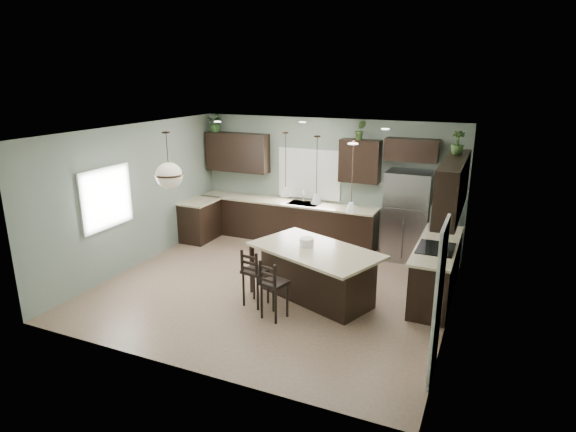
{
  "coord_description": "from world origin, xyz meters",
  "views": [
    {
      "loc": [
        3.44,
        -7.21,
        3.7
      ],
      "look_at": [
        0.1,
        0.4,
        1.25
      ],
      "focal_mm": 30.0,
      "sensor_mm": 36.0,
      "label": 1
    }
  ],
  "objects_px": {
    "kitchen_island": "(315,275)",
    "bar_stool_left": "(256,277)",
    "refrigerator": "(407,216)",
    "serving_dish": "(307,242)",
    "bar_stool_center": "(274,289)",
    "plant_back_left": "(216,123)"
  },
  "relations": [
    {
      "from": "bar_stool_center",
      "to": "bar_stool_left",
      "type": "bearing_deg",
      "value": 163.88
    },
    {
      "from": "kitchen_island",
      "to": "refrigerator",
      "type": "bearing_deg",
      "value": 89.37
    },
    {
      "from": "kitchen_island",
      "to": "serving_dish",
      "type": "bearing_deg",
      "value": 180.0
    },
    {
      "from": "serving_dish",
      "to": "bar_stool_center",
      "type": "distance_m",
      "value": 1.05
    },
    {
      "from": "bar_stool_center",
      "to": "kitchen_island",
      "type": "bearing_deg",
      "value": 81.46
    },
    {
      "from": "kitchen_island",
      "to": "bar_stool_left",
      "type": "distance_m",
      "value": 1.0
    },
    {
      "from": "bar_stool_left",
      "to": "plant_back_left",
      "type": "bearing_deg",
      "value": 138.21
    },
    {
      "from": "serving_dish",
      "to": "plant_back_left",
      "type": "distance_m",
      "value": 4.58
    },
    {
      "from": "refrigerator",
      "to": "bar_stool_center",
      "type": "distance_m",
      "value": 3.72
    },
    {
      "from": "refrigerator",
      "to": "bar_stool_left",
      "type": "distance_m",
      "value": 3.68
    },
    {
      "from": "kitchen_island",
      "to": "bar_stool_left",
      "type": "height_order",
      "value": "bar_stool_left"
    },
    {
      "from": "bar_stool_left",
      "to": "refrigerator",
      "type": "bearing_deg",
      "value": 67.92
    },
    {
      "from": "kitchen_island",
      "to": "serving_dish",
      "type": "distance_m",
      "value": 0.57
    },
    {
      "from": "refrigerator",
      "to": "bar_stool_left",
      "type": "xyz_separation_m",
      "value": [
        -1.88,
        -3.14,
        -0.43
      ]
    },
    {
      "from": "refrigerator",
      "to": "plant_back_left",
      "type": "distance_m",
      "value": 4.88
    },
    {
      "from": "plant_back_left",
      "to": "bar_stool_center",
      "type": "bearing_deg",
      "value": -48.31
    },
    {
      "from": "plant_back_left",
      "to": "serving_dish",
      "type": "bearing_deg",
      "value": -38.41
    },
    {
      "from": "refrigerator",
      "to": "kitchen_island",
      "type": "xyz_separation_m",
      "value": [
        -1.04,
        -2.59,
        -0.46
      ]
    },
    {
      "from": "kitchen_island",
      "to": "bar_stool_center",
      "type": "xyz_separation_m",
      "value": [
        -0.36,
        -0.84,
        0.03
      ]
    },
    {
      "from": "bar_stool_center",
      "to": "plant_back_left",
      "type": "xyz_separation_m",
      "value": [
        -3.18,
        3.57,
        2.13
      ]
    },
    {
      "from": "refrigerator",
      "to": "bar_stool_left",
      "type": "height_order",
      "value": "refrigerator"
    },
    {
      "from": "serving_dish",
      "to": "bar_stool_left",
      "type": "bearing_deg",
      "value": -135.98
    }
  ]
}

